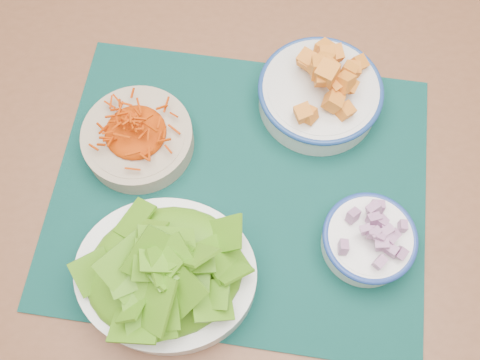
# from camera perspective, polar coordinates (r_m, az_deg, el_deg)

# --- Properties ---
(ground) EXTENTS (4.00, 4.00, 0.00)m
(ground) POSITION_cam_1_polar(r_m,az_deg,el_deg) (1.64, -0.61, -2.60)
(ground) COLOR #A0704D
(ground) RESTS_ON ground
(table) EXTENTS (1.20, 0.92, 0.75)m
(table) POSITION_cam_1_polar(r_m,az_deg,el_deg) (0.98, 3.07, 0.39)
(table) COLOR brown
(table) RESTS_ON ground
(placemat) EXTENTS (0.72, 0.65, 0.00)m
(placemat) POSITION_cam_1_polar(r_m,az_deg,el_deg) (0.85, 0.00, -0.82)
(placemat) COLOR #062A27
(placemat) RESTS_ON table
(carrot_bowl) EXTENTS (0.19, 0.19, 0.06)m
(carrot_bowl) POSITION_cam_1_polar(r_m,az_deg,el_deg) (0.87, -10.91, 4.61)
(carrot_bowl) COLOR tan
(carrot_bowl) RESTS_ON placemat
(squash_bowl) EXTENTS (0.23, 0.23, 0.09)m
(squash_bowl) POSITION_cam_1_polar(r_m,az_deg,el_deg) (0.89, 8.60, 9.53)
(squash_bowl) COLOR silver
(squash_bowl) RESTS_ON placemat
(lettuce_bowl) EXTENTS (0.31, 0.29, 0.13)m
(lettuce_bowl) POSITION_cam_1_polar(r_m,az_deg,el_deg) (0.75, -8.05, -9.50)
(lettuce_bowl) COLOR white
(lettuce_bowl) RESTS_ON placemat
(onion_bowl) EXTENTS (0.14, 0.14, 0.07)m
(onion_bowl) POSITION_cam_1_polar(r_m,az_deg,el_deg) (0.81, 13.60, -6.11)
(onion_bowl) COLOR white
(onion_bowl) RESTS_ON placemat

